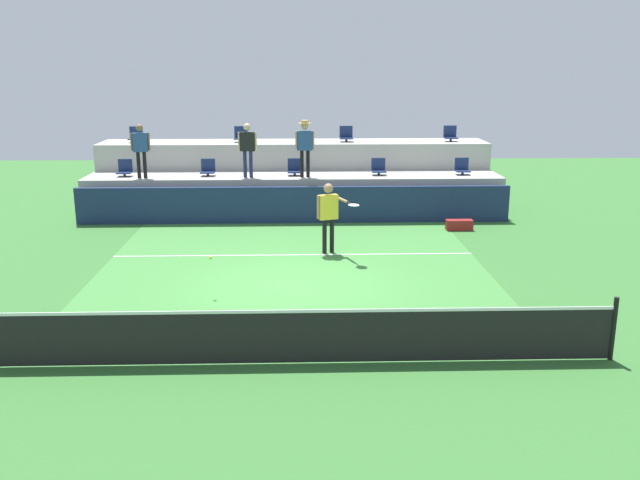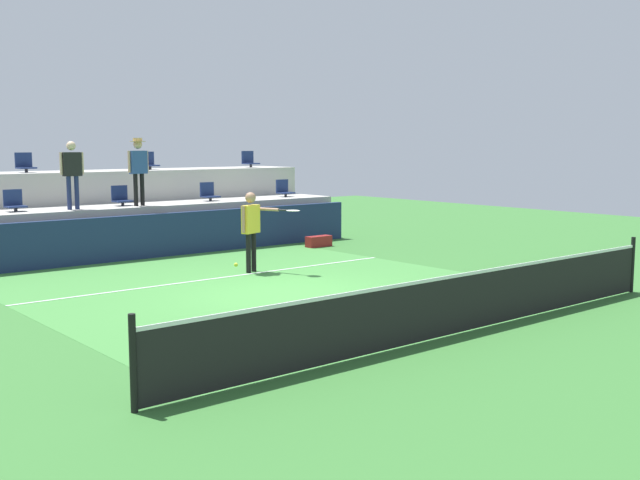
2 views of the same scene
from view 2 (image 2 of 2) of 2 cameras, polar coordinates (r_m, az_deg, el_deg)
The scene contains 19 objects.
ground_plane at distance 14.53m, azimuth -2.17°, elevation -4.09°, with size 40.00×40.00×0.00m, color #336B2D.
court_inner_paint at distance 15.32m, azimuth -4.46°, elevation -3.51°, with size 9.00×10.00×0.01m, color #3D7F38.
court_service_line at distance 16.47m, azimuth -7.29°, elevation -2.79°, with size 9.00×0.06×0.00m, color white.
tennis_net at distance 11.59m, azimuth 10.05°, elevation -4.58°, with size 10.48×0.08×1.07m.
sponsor_backboard at distance 19.49m, azimuth -13.03°, elevation 0.24°, with size 13.00×0.16×1.10m, color navy.
seating_tier_lower at distance 20.64m, azimuth -14.67°, elevation 0.78°, with size 13.00×1.80×1.25m, color #ADAAA3.
seating_tier_upper at distance 22.24m, azimuth -16.69°, elevation 2.25°, with size 13.00×1.80×2.10m, color #ADAAA3.
stadium_chair_lower_left at distance 19.52m, azimuth -21.84°, elevation 2.62°, with size 0.44×0.40×0.52m.
stadium_chair_lower_center at distance 20.52m, azimuth -14.61°, elevation 3.10°, with size 0.44×0.40×0.52m.
stadium_chair_lower_right at distance 21.78m, azimuth -8.29°, elevation 3.48°, with size 0.44×0.40×0.52m.
stadium_chair_lower_far_right at distance 23.28m, azimuth -2.70°, elevation 3.78°, with size 0.44×0.40×0.52m.
stadium_chair_upper_left at distance 21.47m, azimuth -21.15°, elevation 5.29°, with size 0.44×0.40×0.52m.
stadium_chair_upper_right at distance 22.86m, azimuth -12.66°, elevation 5.68°, with size 0.44×0.40×0.52m.
stadium_chair_upper_far_right at distance 24.69m, azimuth -5.30°, elevation 5.92°, with size 0.44×0.40×0.52m.
tennis_player at distance 16.94m, azimuth -5.07°, elevation 1.27°, with size 1.05×1.15×1.79m.
spectator_in_grey at distance 19.56m, azimuth -18.01°, elevation 5.08°, with size 0.59×0.24×1.66m.
spectator_with_hat at distance 20.27m, azimuth -13.40°, elevation 5.52°, with size 0.59×0.43×1.74m.
tennis_ball at distance 12.91m, azimuth -6.29°, elevation -1.85°, with size 0.07×0.07×0.07m.
equipment_bag at distance 21.24m, azimuth -0.10°, elevation -0.10°, with size 0.76×0.28×0.30m, color maroon.
Camera 2 is at (-8.71, -11.28, 2.83)m, focal length 42.92 mm.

